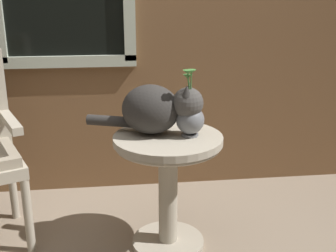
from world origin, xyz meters
The scene contains 3 objects.
wicker_side_table centered at (0.30, 0.13, 0.43)m, with size 0.53×0.53×0.60m.
cat centered at (0.24, 0.18, 0.73)m, with size 0.56×0.32×0.26m.
pewter_vase_with_ivy centered at (0.40, 0.12, 0.70)m, with size 0.14×0.14×0.33m.
Camera 1 is at (0.06, -1.78, 1.27)m, focal length 45.35 mm.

